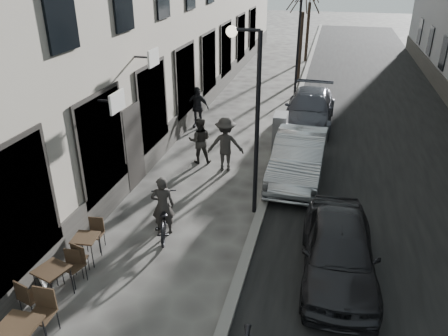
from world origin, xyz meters
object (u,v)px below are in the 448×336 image
at_px(bicycle, 164,216).
at_px(pedestrian_far, 197,107).
at_px(sign_board, 42,269).
at_px(car_far, 309,109).
at_px(bistro_set_b, 54,280).
at_px(streetlamp_near, 251,105).
at_px(pedestrian_mid, 226,144).
at_px(bistro_set_c, 87,246).
at_px(car_mid, 299,157).
at_px(streetlamp_far, 295,34).
at_px(utility_cabinet, 280,131).
at_px(car_near, 339,250).
at_px(pedestrian_near, 200,141).

distance_m(bicycle, pedestrian_far, 8.04).
bearing_deg(sign_board, car_far, 48.00).
height_order(bistro_set_b, sign_board, sign_board).
bearing_deg(streetlamp_near, pedestrian_mid, 117.09).
height_order(bistro_set_c, pedestrian_mid, pedestrian_mid).
relative_size(streetlamp_near, car_mid, 1.13).
distance_m(pedestrian_mid, car_mid, 2.45).
relative_size(sign_board, car_mid, 0.21).
bearing_deg(pedestrian_mid, pedestrian_far, -71.25).
relative_size(streetlamp_far, pedestrian_mid, 2.72).
relative_size(utility_cabinet, car_far, 0.27).
height_order(utility_cabinet, pedestrian_far, pedestrian_far).
xyz_separation_m(bicycle, car_far, (3.12, 9.28, 0.22)).
xyz_separation_m(streetlamp_far, car_mid, (1.17, -9.53, -2.42)).
bearing_deg(streetlamp_near, car_near, -42.73).
relative_size(streetlamp_near, bicycle, 2.70).
xyz_separation_m(utility_cabinet, bicycle, (-2.22, -6.39, -0.18)).
height_order(streetlamp_near, utility_cabinet, streetlamp_near).
relative_size(pedestrian_mid, car_near, 0.47).
distance_m(bistro_set_c, pedestrian_mid, 6.02).
distance_m(bistro_set_b, car_far, 12.94).
distance_m(car_near, car_mid, 4.93).
distance_m(bicycle, pedestrian_near, 4.48).
height_order(streetlamp_far, pedestrian_mid, streetlamp_far).
height_order(streetlamp_far, bistro_set_b, streetlamp_far).
relative_size(bistro_set_b, car_near, 0.38).
bearing_deg(pedestrian_near, pedestrian_far, -85.18).
relative_size(streetlamp_far, bistro_set_c, 3.66).
height_order(car_near, car_far, car_far).
height_order(streetlamp_near, bistro_set_b, streetlamp_near).
bearing_deg(bistro_set_b, bistro_set_c, 104.61).
height_order(streetlamp_near, pedestrian_mid, streetlamp_near).
bearing_deg(streetlamp_near, bistro_set_b, -126.71).
distance_m(utility_cabinet, pedestrian_near, 3.21).
height_order(streetlamp_near, bicycle, streetlamp_near).
height_order(utility_cabinet, car_mid, car_mid).
bearing_deg(car_far, streetlamp_far, 106.79).
bearing_deg(bistro_set_c, utility_cabinet, 59.73).
bearing_deg(bicycle, streetlamp_far, -115.66).
bearing_deg(car_near, bistro_set_c, -174.10).
bearing_deg(utility_cabinet, pedestrian_near, -143.97).
relative_size(bistro_set_b, sign_board, 1.63).
xyz_separation_m(streetlamp_far, bistro_set_b, (-3.31, -16.44, -2.71)).
height_order(pedestrian_mid, car_mid, pedestrian_mid).
relative_size(bistro_set_b, bicycle, 0.82).
relative_size(bistro_set_b, bistro_set_c, 1.10).
bearing_deg(streetlamp_far, bistro_set_b, -101.39).
distance_m(pedestrian_near, pedestrian_mid, 1.09).
bearing_deg(pedestrian_near, utility_cabinet, -156.46).
bearing_deg(utility_cabinet, bistro_set_b, -112.26).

